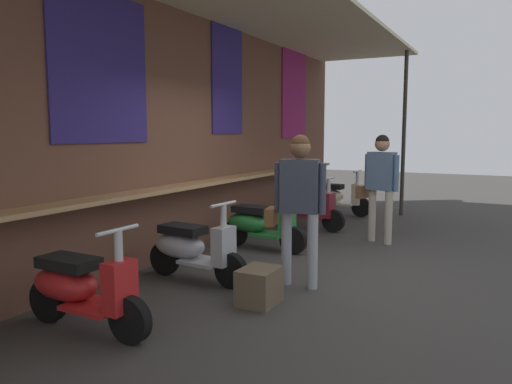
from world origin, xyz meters
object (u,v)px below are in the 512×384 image
Objects in this scene: scooter_green at (258,224)px; shopper_with_handbag at (298,194)px; scooter_silver at (191,248)px; merchandise_crate at (259,286)px; scooter_maroon at (304,208)px; scooter_cream at (335,197)px; shopper_browsing at (380,177)px; scooter_red at (79,288)px.

scooter_green is 1.95m from shopper_with_handbag.
merchandise_crate is (-0.35, -1.10, -0.20)m from scooter_silver.
scooter_maroon is at bearing 94.43° from scooter_silver.
scooter_cream is at bearing -177.59° from shopper_with_handbag.
shopper_browsing is at bearing -6.54° from merchandise_crate.
scooter_red and scooter_green have the same top height.
scooter_red is 1.00× the size of scooter_silver.
scooter_silver is at bearing -88.17° from scooter_cream.
scooter_cream is at bearing 90.75° from scooter_red.
shopper_browsing is 3.54m from merchandise_crate.
scooter_maroon is at bearing 15.75° from merchandise_crate.
shopper_browsing is at bearing 73.36° from scooter_red.
scooter_red is at bearing 140.71° from merchandise_crate.
scooter_red is at bearing -87.14° from scooter_green.
shopper_with_handbag reaches higher than scooter_red.
shopper_browsing is at bearing -13.45° from scooter_maroon.
scooter_maroon reaches higher than merchandise_crate.
scooter_red is 1.00× the size of scooter_maroon.
scooter_red is at bearing -88.17° from scooter_cream.
scooter_cream is 0.81× the size of shopper_with_handbag.
shopper_browsing is (1.31, -1.49, 0.66)m from scooter_green.
scooter_silver is 1.00× the size of scooter_cream.
scooter_cream is at bearing 92.86° from scooter_green.
shopper_browsing is (-2.24, -1.49, 0.66)m from scooter_cream.
shopper_browsing is 3.82× the size of merchandise_crate.
scooter_cream is at bearing -131.79° from shopper_browsing.
shopper_browsing is at bearing -54.64° from scooter_cream.
scooter_maroon is 0.82× the size of shopper_browsing.
shopper_browsing reaches higher than scooter_silver.
merchandise_crate is at bearing -59.50° from scooter_green.
scooter_silver and scooter_green have the same top height.
shopper_browsing is (2.68, -0.27, -0.01)m from shopper_with_handbag.
scooter_red is 5.01m from shopper_browsing.
scooter_green is at bearing -88.17° from scooter_cream.
scooter_silver is at bearing -85.69° from scooter_maroon.
scooter_cream reaches higher than merchandise_crate.
scooter_maroon is 3.45m from shopper_with_handbag.
scooter_silver is at bearing -11.26° from shopper_browsing.
shopper_with_handbag is at bearing 21.46° from scooter_silver.
shopper_with_handbag reaches higher than shopper_browsing.
scooter_green is 1.79m from scooter_maroon.
scooter_green is (1.74, 0.00, 0.00)m from scooter_silver.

